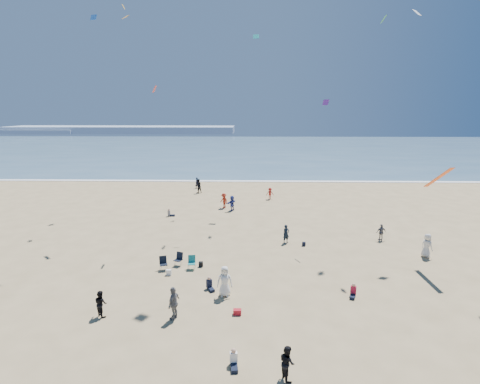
{
  "coord_description": "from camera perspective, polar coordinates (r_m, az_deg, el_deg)",
  "views": [
    {
      "loc": [
        2.53,
        -14.11,
        11.35
      ],
      "look_at": [
        2.0,
        8.0,
        6.45
      ],
      "focal_mm": 28.0,
      "sensor_mm": 36.0,
      "label": 1
    }
  ],
  "objects": [
    {
      "name": "kites_aloft",
      "position": [
        28.46,
        16.48,
        19.22
      ],
      "size": [
        35.3,
        38.51,
        25.65
      ],
      "color": "pink",
      "rests_on": "ground"
    },
    {
      "name": "ocean",
      "position": [
        109.72,
        0.05,
        6.57
      ],
      "size": [
        220.0,
        100.0,
        0.06
      ],
      "primitive_type": "cube",
      "color": "#476B84",
      "rests_on": "ground"
    },
    {
      "name": "seated_group",
      "position": [
        23.84,
        1.23,
        -14.8
      ],
      "size": [
        16.02,
        31.25,
        0.84
      ],
      "color": "white",
      "rests_on": "ground"
    },
    {
      "name": "chair_cluster",
      "position": [
        28.02,
        -9.48,
        -10.47
      ],
      "size": [
        2.7,
        1.58,
        1.0
      ],
      "color": "black",
      "rests_on": "ground"
    },
    {
      "name": "navy_bag",
      "position": [
        32.5,
        9.7,
        -7.81
      ],
      "size": [
        0.28,
        0.18,
        0.34
      ],
      "primitive_type": "cube",
      "color": "black",
      "rests_on": "ground"
    },
    {
      "name": "headland_far",
      "position": [
        194.68,
        -17.58,
        9.05
      ],
      "size": [
        110.0,
        20.0,
        3.2
      ],
      "primitive_type": "cube",
      "color": "#7A8EA8",
      "rests_on": "ground"
    },
    {
      "name": "cooler",
      "position": [
        22.2,
        -0.42,
        -17.81
      ],
      "size": [
        0.45,
        0.3,
        0.3
      ],
      "primitive_type": "cube",
      "color": "#B11923",
      "rests_on": "ground"
    },
    {
      "name": "white_tote",
      "position": [
        27.2,
        -10.8,
        -11.94
      ],
      "size": [
        0.35,
        0.2,
        0.4
      ],
      "primitive_type": "cube",
      "color": "white",
      "rests_on": "ground"
    },
    {
      "name": "ground",
      "position": [
        18.28,
        -7.67,
        -26.01
      ],
      "size": [
        220.0,
        220.0,
        0.0
      ],
      "primitive_type": "plane",
      "color": "tan",
      "rests_on": "ground"
    },
    {
      "name": "surf_line",
      "position": [
        60.23,
        -1.05,
        1.67
      ],
      "size": [
        220.0,
        1.2,
        0.08
      ],
      "primitive_type": "cube",
      "color": "white",
      "rests_on": "ground"
    },
    {
      "name": "standing_flyers",
      "position": [
        35.58,
        0.61,
        -4.62
      ],
      "size": [
        23.14,
        40.47,
        1.94
      ],
      "color": "slate",
      "rests_on": "ground"
    },
    {
      "name": "black_backpack",
      "position": [
        28.19,
        -5.99,
        -10.89
      ],
      "size": [
        0.3,
        0.22,
        0.38
      ],
      "primitive_type": "cube",
      "color": "black",
      "rests_on": "ground"
    },
    {
      "name": "headland_near",
      "position": [
        206.64,
        -28.68,
        8.12
      ],
      "size": [
        40.0,
        14.0,
        2.0
      ],
      "primitive_type": "cube",
      "color": "#7A8EA8",
      "rests_on": "ground"
    }
  ]
}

